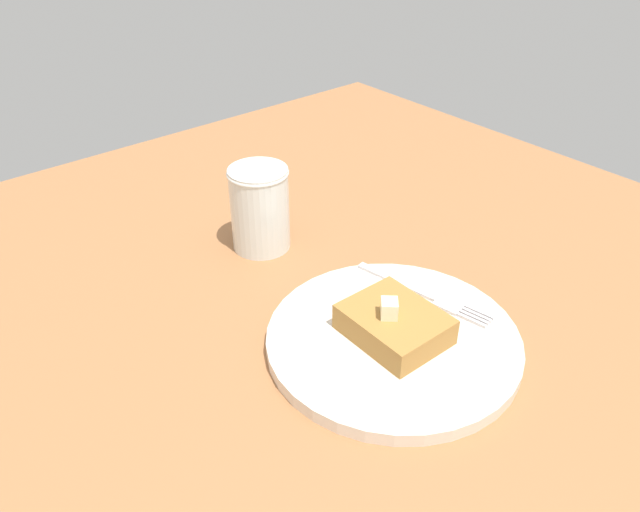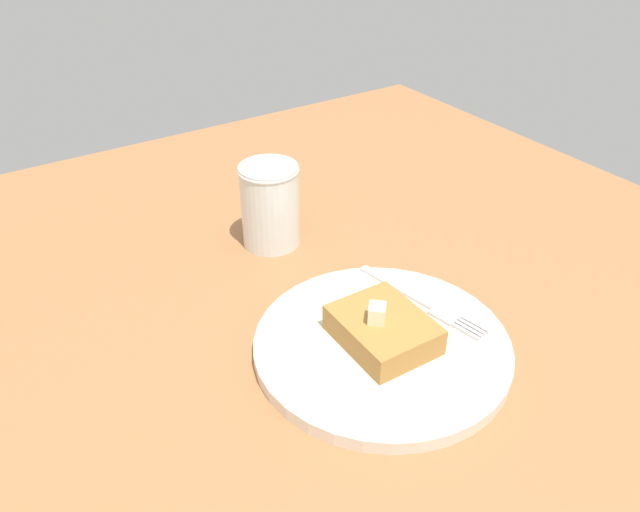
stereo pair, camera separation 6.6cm
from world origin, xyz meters
TOP-DOWN VIEW (x-y plane):
  - table_surface at (0.00, 0.00)cm, footprint 121.89×121.89cm
  - plate at (0.98, 7.98)cm, footprint 24.76×24.76cm
  - toast_slice_center at (0.98, 7.98)cm, footprint 9.54×7.83cm
  - butter_pat_primary at (0.89, 7.20)cm, footprint 2.33×2.32cm
  - fork at (-0.85, 15.22)cm, footprint 16.00×4.27cm
  - syrup_jar at (-22.30, 8.92)cm, footprint 7.20×7.20cm

SIDE VIEW (x-z plane):
  - table_surface at x=0.00cm, z-range 0.00..2.74cm
  - plate at x=0.98cm, z-range 2.85..4.23cm
  - fork at x=-0.85cm, z-range 4.13..4.49cm
  - toast_slice_center at x=0.98cm, z-range 4.13..6.87cm
  - syrup_jar at x=-22.30cm, z-range 2.41..12.67cm
  - butter_pat_primary at x=0.89cm, z-range 6.87..8.61cm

